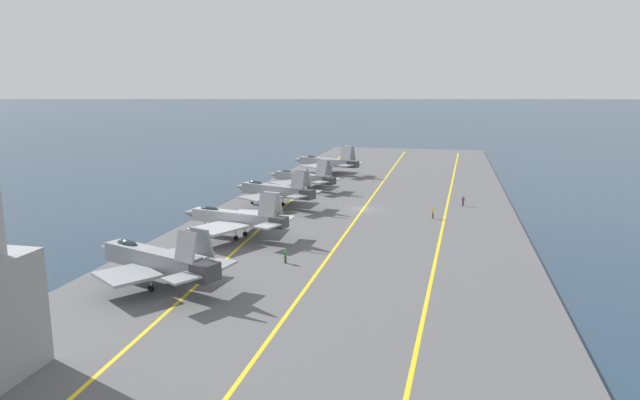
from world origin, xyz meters
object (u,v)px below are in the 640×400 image
parked_jet_fourth (302,178)px  crew_yellow_vest (433,212)px  crew_purple_vest (463,200)px  parked_jet_third (274,191)px  parked_jet_fifth (326,162)px  parked_jet_second (235,218)px  parked_jet_nearest (154,259)px  crew_green_vest (285,255)px

parked_jet_fourth → crew_yellow_vest: (-19.23, -24.64, -1.28)m
crew_purple_vest → parked_jet_third: bearing=103.9°
parked_jet_third → parked_jet_fourth: bearing=-1.3°
parked_jet_fourth → parked_jet_fifth: parked_jet_fifth is taller
parked_jet_second → parked_jet_fifth: size_ratio=0.91×
parked_jet_nearest → crew_yellow_vest: 43.33m
parked_jet_fifth → crew_purple_vest: parked_jet_fifth is taller
parked_jet_fourth → crew_green_vest: (-44.79, -9.69, -1.30)m
parked_jet_second → parked_jet_fourth: size_ratio=1.00×
parked_jet_fourth → parked_jet_fifth: (20.05, -0.29, 0.45)m
parked_jet_second → crew_green_vest: 12.88m
parked_jet_fourth → crew_green_vest: parked_jet_fourth is taller
parked_jet_third → parked_jet_second: bearing=-177.3°
parked_jet_second → parked_jet_fourth: 35.88m
crew_purple_vest → crew_yellow_vest: bearing=156.2°
parked_jet_second → crew_green_vest: parked_jet_second is taller
parked_jet_fifth → crew_green_vest: parked_jet_fifth is taller
parked_jet_nearest → parked_jet_second: 18.64m
parked_jet_nearest → parked_jet_third: 38.10m
parked_jet_third → crew_green_vest: parked_jet_third is taller
parked_jet_nearest → crew_purple_vest: 54.24m
parked_jet_third → crew_purple_vest: parked_jet_third is taller
crew_green_vest → parked_jet_second: bearing=45.7°
crew_yellow_vest → crew_purple_vest: size_ratio=1.02×
parked_jet_fifth → crew_green_vest: 65.54m
parked_jet_fourth → crew_purple_vest: (-9.08, -29.13, -1.29)m
parked_jet_nearest → parked_jet_fourth: (54.48, -0.50, -0.42)m
parked_jet_second → crew_green_vest: bearing=-134.3°
parked_jet_fourth → crew_yellow_vest: bearing=-128.0°
parked_jet_nearest → crew_yellow_vest: parked_jet_nearest is taller
parked_jet_fifth → parked_jet_third: bearing=179.0°
parked_jet_second → crew_yellow_vest: (16.64, -24.09, -1.64)m
parked_jet_second → crew_yellow_vest: parked_jet_second is taller
parked_jet_second → crew_purple_vest: bearing=-46.8°
parked_jet_fifth → parked_jet_fourth: bearing=179.2°
crew_purple_vest → parked_jet_second: bearing=133.2°
parked_jet_nearest → parked_jet_fifth: bearing=-0.6°
crew_green_vest → crew_purple_vest: 40.66m
parked_jet_fourth → crew_purple_vest: 30.54m
parked_jet_nearest → parked_jet_fifth: 74.53m
parked_jet_nearest → parked_jet_third: parked_jet_nearest is taller
parked_jet_third → parked_jet_fourth: size_ratio=1.01×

